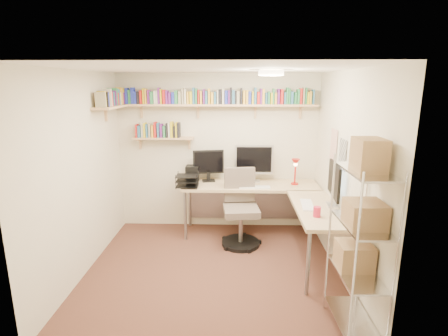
# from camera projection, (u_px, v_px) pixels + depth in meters

# --- Properties ---
(ground) EXTENTS (3.20, 3.20, 0.00)m
(ground) POSITION_uv_depth(u_px,v_px,m) (212.00, 270.00, 4.50)
(ground) COLOR #4A281F
(ground) RESTS_ON ground
(room_shell) EXTENTS (3.24, 3.04, 2.52)m
(room_shell) POSITION_uv_depth(u_px,v_px,m) (212.00, 152.00, 4.14)
(room_shell) COLOR beige
(room_shell) RESTS_ON ground
(wall_shelves) EXTENTS (3.12, 1.09, 0.80)m
(wall_shelves) POSITION_uv_depth(u_px,v_px,m) (189.00, 105.00, 5.30)
(wall_shelves) COLOR #D7B279
(wall_shelves) RESTS_ON ground
(corner_desk) EXTENTS (2.31, 2.07, 1.41)m
(corner_desk) POSITION_uv_depth(u_px,v_px,m) (257.00, 190.00, 5.18)
(corner_desk) COLOR tan
(corner_desk) RESTS_ON ground
(office_chair) EXTENTS (0.59, 0.60, 1.13)m
(office_chair) POSITION_uv_depth(u_px,v_px,m) (240.00, 213.00, 5.16)
(office_chair) COLOR black
(office_chair) RESTS_ON ground
(wire_rack) EXTENTS (0.38, 0.74, 1.89)m
(wire_rack) POSITION_uv_depth(u_px,v_px,m) (361.00, 221.00, 3.13)
(wire_rack) COLOR silver
(wire_rack) RESTS_ON ground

